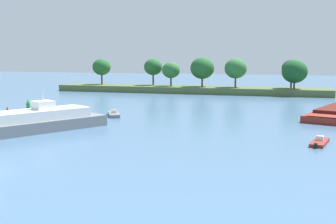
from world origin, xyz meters
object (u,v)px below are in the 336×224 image
channel_buoy_green (28,105)px  fishing_skiff (114,114)px  white_riverboat (24,123)px  channel_buoy_red (8,113)px  small_motorboat (320,142)px

channel_buoy_green → fishing_skiff: bearing=-10.3°
white_riverboat → channel_buoy_red: white_riverboat is taller
small_motorboat → channel_buoy_red: (-45.67, 7.05, 0.60)m
white_riverboat → channel_buoy_red: 14.36m
white_riverboat → channel_buoy_red: (-10.08, 10.21, -0.49)m
white_riverboat → channel_buoy_green: 25.07m
fishing_skiff → channel_buoy_red: size_ratio=3.08×
channel_buoy_red → channel_buoy_green: (-3.66, 10.75, 0.00)m
fishing_skiff → channel_buoy_green: (-18.35, 3.33, 0.53)m
small_motorboat → channel_buoy_red: size_ratio=2.71×
white_riverboat → fishing_skiff: size_ratio=3.71×
fishing_skiff → channel_buoy_green: size_ratio=3.08×
white_riverboat → fishing_skiff: bearing=75.3°
channel_buoy_green → white_riverboat: bearing=-56.8°
channel_buoy_green → channel_buoy_red: bearing=-71.2°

